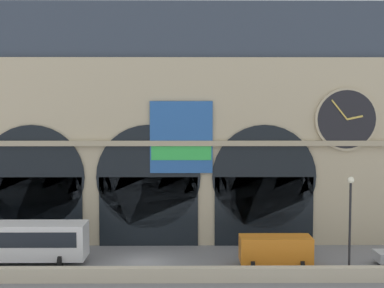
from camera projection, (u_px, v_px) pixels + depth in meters
name	position (u px, v px, depth m)	size (l,w,h in m)	color
ground_plane	(144.00, 263.00, 39.19)	(200.00, 200.00, 0.00)	slate
quay_parapet_wall	(138.00, 275.00, 34.89)	(90.00, 0.70, 0.97)	beige
station_building	(151.00, 127.00, 46.07)	(40.46, 5.54, 20.40)	#BCAD8C
bus_midwest	(11.00, 241.00, 38.59)	(11.00, 3.25, 3.10)	white
van_mideast	(275.00, 249.00, 38.30)	(5.20, 2.48, 2.20)	orange
street_lamp_quayside	(350.00, 213.00, 35.52)	(0.44, 0.44, 6.90)	black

